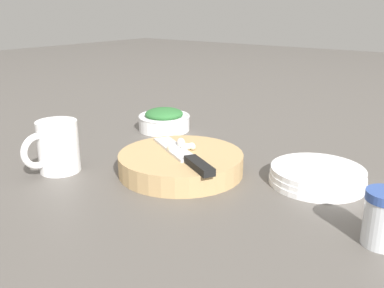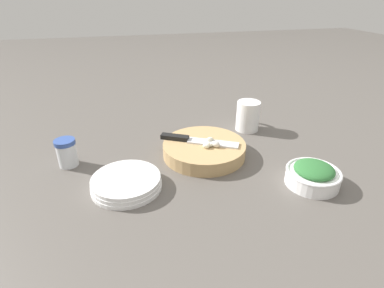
{
  "view_description": "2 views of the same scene",
  "coord_description": "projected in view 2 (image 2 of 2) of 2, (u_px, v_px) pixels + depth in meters",
  "views": [
    {
      "loc": [
        0.44,
        -0.62,
        0.3
      ],
      "look_at": [
        -0.02,
        -0.02,
        0.06
      ],
      "focal_mm": 40.0,
      "sensor_mm": 36.0,
      "label": 1
    },
    {
      "loc": [
        0.18,
        0.69,
        0.43
      ],
      "look_at": [
        0.01,
        0.02,
        0.07
      ],
      "focal_mm": 28.0,
      "sensor_mm": 36.0,
      "label": 2
    }
  ],
  "objects": [
    {
      "name": "ground_plane",
      "position": [
        193.0,
        162.0,
        0.83
      ],
      "size": [
        5.0,
        5.0,
        0.0
      ],
      "primitive_type": "plane",
      "color": "#56514C"
    },
    {
      "name": "coffee_mug",
      "position": [
        247.0,
        115.0,
        1.0
      ],
      "size": [
        0.08,
        0.11,
        0.1
      ],
      "color": "white",
      "rests_on": "ground_plane"
    },
    {
      "name": "plate_stack",
      "position": [
        126.0,
        183.0,
        0.72
      ],
      "size": [
        0.17,
        0.17,
        0.03
      ],
      "color": "white",
      "rests_on": "ground_plane"
    },
    {
      "name": "garlic_cloves",
      "position": [
        211.0,
        144.0,
        0.83
      ],
      "size": [
        0.05,
        0.06,
        0.02
      ],
      "color": "silver",
      "rests_on": "cutting_board"
    },
    {
      "name": "chef_knife",
      "position": [
        194.0,
        140.0,
        0.86
      ],
      "size": [
        0.21,
        0.13,
        0.01
      ],
      "rotation": [
        0.0,
        0.0,
        1.07
      ],
      "color": "black",
      "rests_on": "cutting_board"
    },
    {
      "name": "spice_jar",
      "position": [
        67.0,
        153.0,
        0.8
      ],
      "size": [
        0.05,
        0.05,
        0.08
      ],
      "color": "silver",
      "rests_on": "ground_plane"
    },
    {
      "name": "herb_bowl",
      "position": [
        313.0,
        175.0,
        0.73
      ],
      "size": [
        0.13,
        0.13,
        0.06
      ],
      "color": "white",
      "rests_on": "ground_plane"
    },
    {
      "name": "cutting_board",
      "position": [
        204.0,
        149.0,
        0.86
      ],
      "size": [
        0.24,
        0.24,
        0.04
      ],
      "color": "tan",
      "rests_on": "ground_plane"
    }
  ]
}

